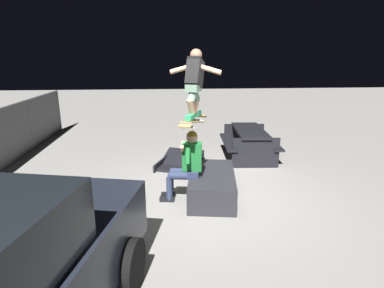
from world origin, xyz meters
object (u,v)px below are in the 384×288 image
(skateboard, at_px, (193,122))
(kicker_ramp, at_px, (180,163))
(person_sitting_on_ledge, at_px, (186,163))
(picnic_table_back, at_px, (249,139))
(skater_airborne, at_px, (195,80))
(ledge_box_main, at_px, (212,185))

(skateboard, xyz_separation_m, kicker_ramp, (1.90, 0.15, -1.40))
(person_sitting_on_ledge, relative_size, picnic_table_back, 0.73)
(person_sitting_on_ledge, bearing_deg, skateboard, -110.10)
(skater_airborne, bearing_deg, person_sitting_on_ledge, 92.56)
(skateboard, distance_m, picnic_table_back, 3.05)
(kicker_ramp, bearing_deg, picnic_table_back, -75.01)
(person_sitting_on_ledge, height_order, picnic_table_back, person_sitting_on_ledge)
(skateboard, height_order, kicker_ramp, skateboard)
(ledge_box_main, relative_size, kicker_ramp, 1.16)
(skateboard, bearing_deg, kicker_ramp, 4.63)
(skateboard, bearing_deg, skater_airborne, -22.25)
(skater_airborne, bearing_deg, kicker_ramp, 5.43)
(ledge_box_main, height_order, kicker_ramp, ledge_box_main)
(person_sitting_on_ledge, relative_size, skater_airborne, 1.16)
(person_sitting_on_ledge, bearing_deg, picnic_table_back, -37.18)
(skater_airborne, height_order, kicker_ramp, skater_airborne)
(skater_airborne, relative_size, picnic_table_back, 0.63)
(skateboard, bearing_deg, ledge_box_main, -66.97)
(kicker_ramp, height_order, picnic_table_back, picnic_table_back)
(ledge_box_main, bearing_deg, person_sitting_on_ledge, 102.45)
(skater_airborne, distance_m, picnic_table_back, 3.28)
(picnic_table_back, bearing_deg, kicker_ramp, 104.99)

